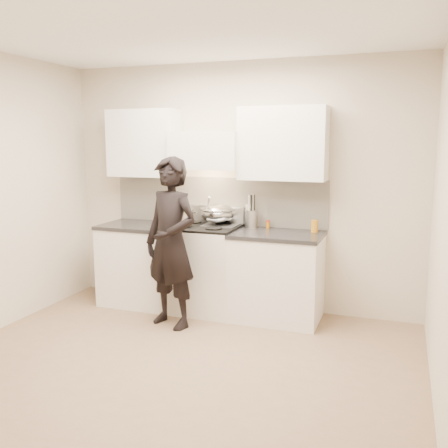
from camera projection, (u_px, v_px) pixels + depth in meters
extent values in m
plane|color=#88694E|center=(173.00, 367.00, 4.13)|extent=(4.00, 4.00, 0.00)
cube|color=beige|center=(239.00, 187.00, 5.53)|extent=(4.00, 0.04, 2.70)
cube|color=beige|center=(2.00, 252.00, 2.28)|extent=(4.00, 0.04, 2.70)
cube|color=beige|center=(448.00, 219.00, 3.24)|extent=(0.04, 3.50, 2.70)
cube|color=white|center=(166.00, 26.00, 3.68)|extent=(4.00, 3.50, 0.02)
cube|color=silver|center=(217.00, 201.00, 5.63)|extent=(2.50, 0.02, 0.53)
cube|color=#B0B0B0|center=(212.00, 214.00, 5.64)|extent=(0.76, 0.08, 0.20)
cube|color=silver|center=(207.00, 150.00, 5.38)|extent=(0.76, 0.40, 0.40)
cylinder|color=#BABABA|center=(201.00, 168.00, 5.24)|extent=(0.66, 0.02, 0.02)
cube|color=silver|center=(283.00, 144.00, 5.12)|extent=(0.90, 0.33, 0.75)
cube|color=silver|center=(144.00, 143.00, 5.66)|extent=(0.80, 0.33, 0.75)
cube|color=beige|center=(249.00, 210.00, 5.51)|extent=(0.08, 0.01, 0.12)
cube|color=silver|center=(203.00, 269.00, 5.47)|extent=(0.76, 0.65, 0.92)
cube|color=black|center=(203.00, 227.00, 5.40)|extent=(0.76, 0.65, 0.02)
cube|color=silver|center=(221.00, 225.00, 5.45)|extent=(0.36, 0.34, 0.01)
cylinder|color=#BABABA|center=(192.00, 246.00, 5.15)|extent=(0.62, 0.02, 0.02)
cylinder|color=black|center=(182.00, 226.00, 5.31)|extent=(0.18, 0.18, 0.01)
cylinder|color=black|center=(214.00, 228.00, 5.19)|extent=(0.18, 0.18, 0.01)
cylinder|color=black|center=(193.00, 222.00, 5.59)|extent=(0.18, 0.18, 0.01)
cylinder|color=black|center=(223.00, 224.00, 5.47)|extent=(0.18, 0.18, 0.01)
cube|color=silver|center=(277.00, 278.00, 5.20)|extent=(0.90, 0.65, 0.88)
cube|color=black|center=(278.00, 235.00, 5.13)|extent=(0.92, 0.67, 0.04)
cube|color=silver|center=(140.00, 265.00, 5.74)|extent=(0.80, 0.65, 0.88)
cube|color=black|center=(139.00, 226.00, 5.66)|extent=(0.82, 0.67, 0.04)
ellipsoid|color=#BABABA|center=(218.00, 213.00, 5.47)|extent=(0.39, 0.39, 0.21)
torus|color=#BABABA|center=(218.00, 209.00, 5.46)|extent=(0.41, 0.41, 0.02)
ellipsoid|color=beige|center=(218.00, 214.00, 5.47)|extent=(0.22, 0.22, 0.10)
cylinder|color=silver|center=(208.00, 204.00, 5.32)|extent=(0.15, 0.27, 0.21)
cylinder|color=#BABABA|center=(182.00, 217.00, 5.35)|extent=(0.29, 0.29, 0.17)
cube|color=#BABABA|center=(170.00, 211.00, 5.41)|extent=(0.06, 0.03, 0.01)
cube|color=#BABABA|center=(194.00, 212.00, 5.26)|extent=(0.06, 0.03, 0.01)
cylinder|color=#B0B0B0|center=(251.00, 219.00, 5.40)|extent=(0.14, 0.14, 0.19)
cylinder|color=black|center=(254.00, 210.00, 5.38)|extent=(0.02, 0.02, 0.34)
cylinder|color=silver|center=(253.00, 210.00, 5.40)|extent=(0.02, 0.02, 0.34)
cylinder|color=#B0B0B0|center=(251.00, 210.00, 5.41)|extent=(0.02, 0.02, 0.34)
cylinder|color=black|center=(249.00, 210.00, 5.41)|extent=(0.02, 0.02, 0.34)
cylinder|color=#B0B0B0|center=(248.00, 210.00, 5.38)|extent=(0.02, 0.02, 0.34)
cylinder|color=silver|center=(249.00, 211.00, 5.36)|extent=(0.02, 0.02, 0.34)
cylinder|color=black|center=(251.00, 211.00, 5.35)|extent=(0.02, 0.02, 0.34)
cylinder|color=#B0B0B0|center=(253.00, 211.00, 5.36)|extent=(0.02, 0.02, 0.34)
cylinder|color=#D07605|center=(268.00, 225.00, 5.39)|extent=(0.04, 0.04, 0.06)
cylinder|color=red|center=(268.00, 221.00, 5.39)|extent=(0.04, 0.04, 0.02)
cylinder|color=#B77816|center=(315.00, 226.00, 5.14)|extent=(0.07, 0.07, 0.13)
imported|color=black|center=(171.00, 243.00, 4.95)|extent=(0.72, 0.58, 1.70)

